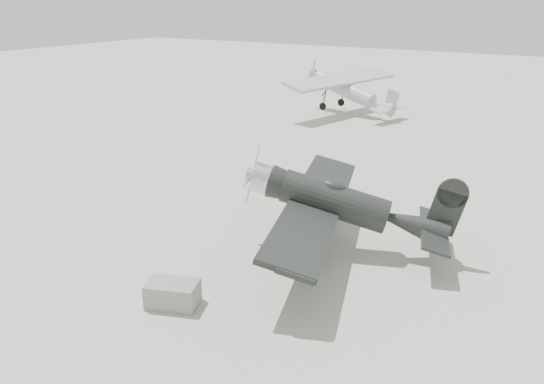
# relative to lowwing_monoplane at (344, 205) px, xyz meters

# --- Properties ---
(ground) EXTENTS (160.00, 160.00, 0.00)m
(ground) POSITION_rel_lowwing_monoplane_xyz_m (-1.89, -1.08, -1.86)
(ground) COLOR #ADAA9A
(ground) RESTS_ON ground
(lowwing_monoplane) EXTENTS (7.89, 10.84, 3.51)m
(lowwing_monoplane) POSITION_rel_lowwing_monoplane_xyz_m (0.00, 0.00, 0.00)
(lowwing_monoplane) COLOR black
(lowwing_monoplane) RESTS_ON ground
(highwing_monoplane) EXTENTS (8.70, 12.15, 3.44)m
(highwing_monoplane) POSITION_rel_lowwing_monoplane_xyz_m (-9.77, 23.08, 0.30)
(highwing_monoplane) COLOR #97999C
(highwing_monoplane) RESTS_ON ground
(equipment_block) EXTENTS (1.81, 1.45, 0.78)m
(equipment_block) POSITION_rel_lowwing_monoplane_xyz_m (-2.96, -6.20, -1.46)
(equipment_block) COLOR gray
(equipment_block) RESTS_ON ground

